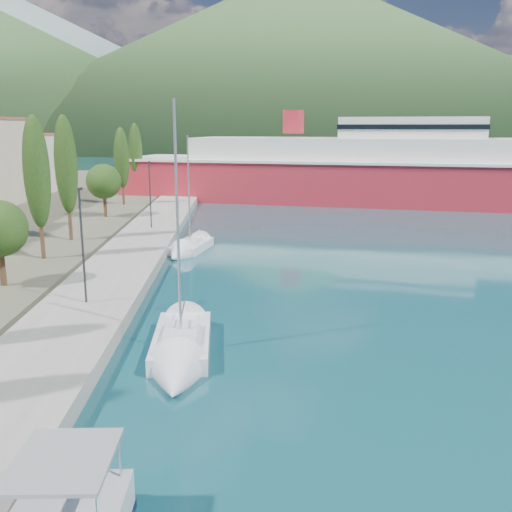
{
  "coord_description": "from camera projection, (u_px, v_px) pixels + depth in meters",
  "views": [
    {
      "loc": [
        -0.8,
        -14.17,
        9.92
      ],
      "look_at": [
        0.0,
        14.0,
        3.5
      ],
      "focal_mm": 40.0,
      "sensor_mm": 36.0,
      "label": 1
    }
  ],
  "objects": [
    {
      "name": "ground",
      "position": [
        243.0,
        170.0,
        132.99
      ],
      "size": [
        1400.0,
        1400.0,
        0.0
      ],
      "primitive_type": "plane",
      "color": "#124650"
    },
    {
      "name": "quay",
      "position": [
        127.0,
        262.0,
        41.04
      ],
      "size": [
        5.0,
        88.0,
        0.8
      ],
      "primitive_type": "cube",
      "color": "gray",
      "rests_on": "ground"
    },
    {
      "name": "hills_far",
      "position": [
        370.0,
        61.0,
        605.72
      ],
      "size": [
        1480.0,
        900.0,
        180.0
      ],
      "color": "gray",
      "rests_on": "ground"
    },
    {
      "name": "hills_near",
      "position": [
        391.0,
        65.0,
        370.88
      ],
      "size": [
        1010.0,
        520.0,
        115.0
      ],
      "color": "#38592D",
      "rests_on": "ground"
    },
    {
      "name": "tree_row",
      "position": [
        64.0,
        180.0,
        45.59
      ],
      "size": [
        3.59,
        63.57,
        10.27
      ],
      "color": "#47301E",
      "rests_on": "land_strip"
    },
    {
      "name": "lamp_posts",
      "position": [
        85.0,
        239.0,
        30.14
      ],
      "size": [
        0.15,
        44.77,
        6.06
      ],
      "color": "#2D2D33",
      "rests_on": "quay"
    },
    {
      "name": "sailboat_near",
      "position": [
        179.0,
        360.0,
        23.94
      ],
      "size": [
        2.75,
        8.44,
        12.02
      ],
      "color": "silver",
      "rests_on": "ground"
    },
    {
      "name": "sailboat_mid",
      "position": [
        185.0,
        251.0,
        45.12
      ],
      "size": [
        3.9,
        7.2,
        10.1
      ],
      "color": "silver",
      "rests_on": "ground"
    },
    {
      "name": "ferry",
      "position": [
        360.0,
        173.0,
        76.06
      ],
      "size": [
        65.32,
        30.38,
        12.72
      ],
      "color": "#AB202C",
      "rests_on": "ground"
    }
  ]
}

